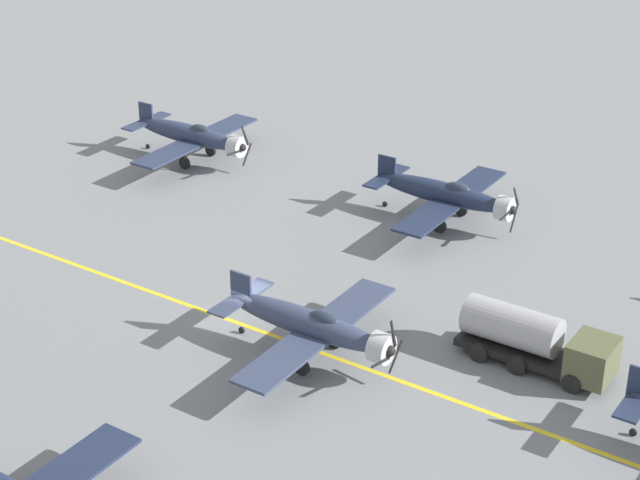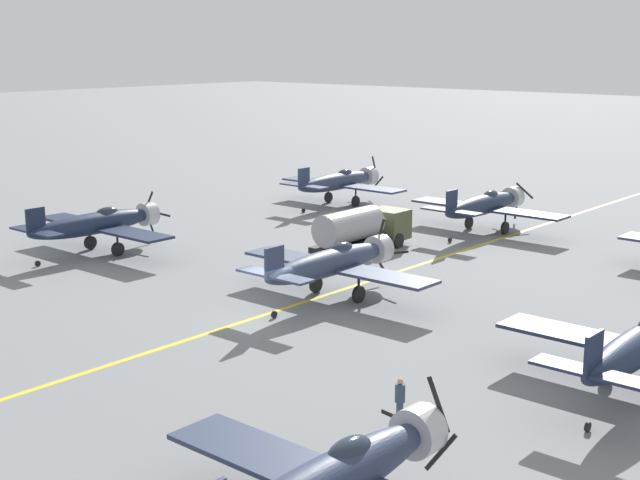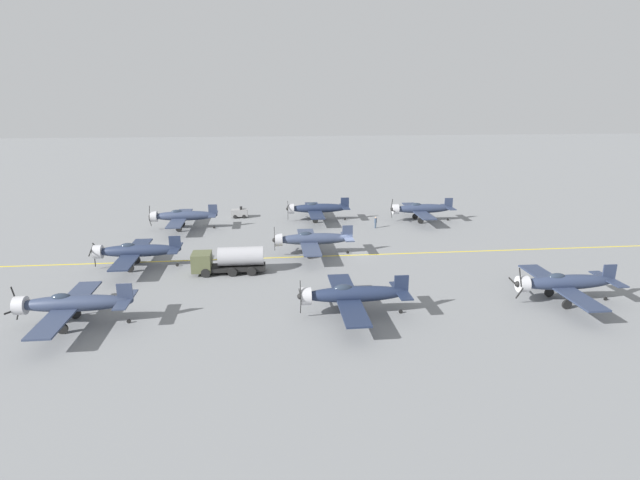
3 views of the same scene
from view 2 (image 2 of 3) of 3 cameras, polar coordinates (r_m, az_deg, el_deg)
ground_plane at (r=45.10m, az=-3.84°, el=-4.89°), size 400.00×400.00×0.00m
taxiway_stripe at (r=45.10m, az=-3.84°, el=-4.89°), size 0.30×160.00×0.01m
airplane_mid_center at (r=47.52m, az=0.82°, el=-1.44°), size 12.00×9.98×3.74m
airplane_far_left at (r=75.35m, az=1.25°, el=3.76°), size 12.00×9.98×3.75m
airplane_far_center at (r=65.51m, az=10.52°, el=2.23°), size 12.00×9.98×3.65m
airplane_mid_left at (r=59.55m, az=-14.02°, el=1.04°), size 12.00×9.98×3.65m
fuel_tanker at (r=58.50m, az=2.69°, el=0.70°), size 2.68×8.00×2.98m
ground_crew_walking at (r=32.70m, az=5.14°, el=-10.08°), size 0.37×0.37×1.71m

